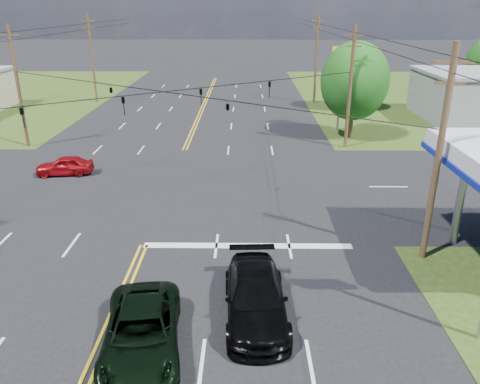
{
  "coord_description": "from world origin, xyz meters",
  "views": [
    {
      "loc": [
        4.88,
        -15.9,
        10.74
      ],
      "look_at": [
        4.61,
        6.0,
        2.0
      ],
      "focal_mm": 35.0,
      "sensor_mm": 36.0,
      "label": 1
    }
  ],
  "objects_px": {
    "pole_right_far": "(316,58)",
    "tree_right_a": "(355,81)",
    "pole_nw": "(18,86)",
    "tree_right_b": "(353,71)",
    "pole_left_far": "(92,58)",
    "pole_ne": "(350,86)",
    "pickup_dkgreen": "(142,332)",
    "pole_se": "(439,155)",
    "suv_black": "(256,297)"
  },
  "relations": [
    {
      "from": "pole_left_far",
      "to": "pole_right_far",
      "type": "xyz_separation_m",
      "value": [
        26.0,
        0.0,
        0.0
      ]
    },
    {
      "from": "tree_right_a",
      "to": "pole_right_far",
      "type": "bearing_deg",
      "value": 93.58
    },
    {
      "from": "pole_se",
      "to": "pole_nw",
      "type": "xyz_separation_m",
      "value": [
        -26.0,
        18.0,
        0.0
      ]
    },
    {
      "from": "pole_ne",
      "to": "pole_se",
      "type": "bearing_deg",
      "value": -90.0
    },
    {
      "from": "pole_ne",
      "to": "pole_left_far",
      "type": "relative_size",
      "value": 0.95
    },
    {
      "from": "pole_se",
      "to": "pole_right_far",
      "type": "height_order",
      "value": "pole_right_far"
    },
    {
      "from": "pole_nw",
      "to": "tree_right_a",
      "type": "xyz_separation_m",
      "value": [
        27.0,
        3.0,
        -0.05
      ]
    },
    {
      "from": "pole_right_far",
      "to": "tree_right_a",
      "type": "distance_m",
      "value": 16.03
    },
    {
      "from": "tree_right_a",
      "to": "tree_right_b",
      "type": "xyz_separation_m",
      "value": [
        2.5,
        12.0,
        -0.65
      ]
    },
    {
      "from": "pole_se",
      "to": "tree_right_a",
      "type": "bearing_deg",
      "value": 87.27
    },
    {
      "from": "pole_left_far",
      "to": "pickup_dkgreen",
      "type": "relative_size",
      "value": 1.86
    },
    {
      "from": "pole_nw",
      "to": "pole_left_far",
      "type": "bearing_deg",
      "value": 90.0
    },
    {
      "from": "pickup_dkgreen",
      "to": "pole_right_far",
      "type": "bearing_deg",
      "value": 67.69
    },
    {
      "from": "pole_nw",
      "to": "pole_ne",
      "type": "relative_size",
      "value": 1.0
    },
    {
      "from": "pole_right_far",
      "to": "pickup_dkgreen",
      "type": "height_order",
      "value": "pole_right_far"
    },
    {
      "from": "pole_right_far",
      "to": "pole_ne",
      "type": "bearing_deg",
      "value": -90.0
    },
    {
      "from": "pole_se",
      "to": "tree_right_a",
      "type": "height_order",
      "value": "pole_se"
    },
    {
      "from": "pole_right_far",
      "to": "suv_black",
      "type": "xyz_separation_m",
      "value": [
        -7.73,
        -41.4,
        -4.37
      ]
    },
    {
      "from": "pole_nw",
      "to": "suv_black",
      "type": "bearing_deg",
      "value": -50.79
    },
    {
      "from": "pole_se",
      "to": "pole_nw",
      "type": "distance_m",
      "value": 31.62
    },
    {
      "from": "pole_se",
      "to": "pole_nw",
      "type": "bearing_deg",
      "value": 145.3
    },
    {
      "from": "tree_right_b",
      "to": "pole_left_far",
      "type": "bearing_deg",
      "value": 172.28
    },
    {
      "from": "pole_se",
      "to": "pole_ne",
      "type": "xyz_separation_m",
      "value": [
        0.0,
        18.0,
        0.0
      ]
    },
    {
      "from": "tree_right_b",
      "to": "pickup_dkgreen",
      "type": "height_order",
      "value": "tree_right_b"
    },
    {
      "from": "tree_right_a",
      "to": "tree_right_b",
      "type": "height_order",
      "value": "tree_right_a"
    },
    {
      "from": "pole_ne",
      "to": "tree_right_a",
      "type": "bearing_deg",
      "value": 71.57
    },
    {
      "from": "pole_right_far",
      "to": "tree_right_a",
      "type": "height_order",
      "value": "pole_right_far"
    },
    {
      "from": "pole_ne",
      "to": "pickup_dkgreen",
      "type": "distance_m",
      "value": 27.27
    },
    {
      "from": "pole_ne",
      "to": "suv_black",
      "type": "height_order",
      "value": "pole_ne"
    },
    {
      "from": "suv_black",
      "to": "tree_right_a",
      "type": "bearing_deg",
      "value": 68.51
    },
    {
      "from": "pole_left_far",
      "to": "pole_nw",
      "type": "bearing_deg",
      "value": -90.0
    },
    {
      "from": "pole_se",
      "to": "tree_right_a",
      "type": "xyz_separation_m",
      "value": [
        1.0,
        21.0,
        -0.05
      ]
    },
    {
      "from": "pole_left_far",
      "to": "tree_right_a",
      "type": "bearing_deg",
      "value": -30.65
    },
    {
      "from": "pole_right_far",
      "to": "suv_black",
      "type": "bearing_deg",
      "value": -100.57
    },
    {
      "from": "pole_left_far",
      "to": "tree_right_b",
      "type": "distance_m",
      "value": 29.79
    },
    {
      "from": "pole_left_far",
      "to": "pickup_dkgreen",
      "type": "height_order",
      "value": "pole_left_far"
    },
    {
      "from": "pole_se",
      "to": "pole_right_far",
      "type": "xyz_separation_m",
      "value": [
        0.0,
        37.0,
        0.25
      ]
    },
    {
      "from": "pole_nw",
      "to": "pole_right_far",
      "type": "height_order",
      "value": "pole_right_far"
    },
    {
      "from": "tree_right_a",
      "to": "pickup_dkgreen",
      "type": "relative_size",
      "value": 1.52
    },
    {
      "from": "pole_se",
      "to": "pole_nw",
      "type": "height_order",
      "value": "same"
    },
    {
      "from": "suv_black",
      "to": "pole_ne",
      "type": "bearing_deg",
      "value": 68.44
    },
    {
      "from": "pole_right_far",
      "to": "tree_right_a",
      "type": "xyz_separation_m",
      "value": [
        1.0,
        -16.0,
        -0.3
      ]
    },
    {
      "from": "pole_left_far",
      "to": "tree_right_a",
      "type": "distance_m",
      "value": 31.39
    },
    {
      "from": "pole_se",
      "to": "tree_right_b",
      "type": "distance_m",
      "value": 33.19
    },
    {
      "from": "pole_se",
      "to": "pole_left_far",
      "type": "height_order",
      "value": "pole_left_far"
    },
    {
      "from": "pole_left_far",
      "to": "pole_se",
      "type": "bearing_deg",
      "value": -54.9
    },
    {
      "from": "pole_nw",
      "to": "tree_right_a",
      "type": "distance_m",
      "value": 27.17
    },
    {
      "from": "pole_right_far",
      "to": "suv_black",
      "type": "height_order",
      "value": "pole_right_far"
    },
    {
      "from": "pole_ne",
      "to": "pickup_dkgreen",
      "type": "height_order",
      "value": "pole_ne"
    },
    {
      "from": "pole_right_far",
      "to": "pole_left_far",
      "type": "bearing_deg",
      "value": 180.0
    }
  ]
}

